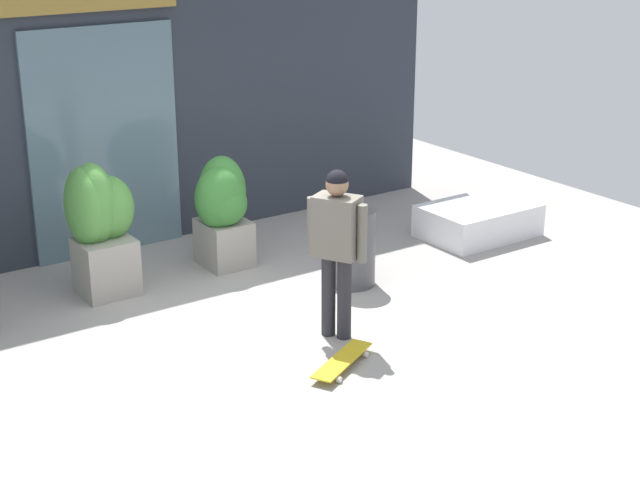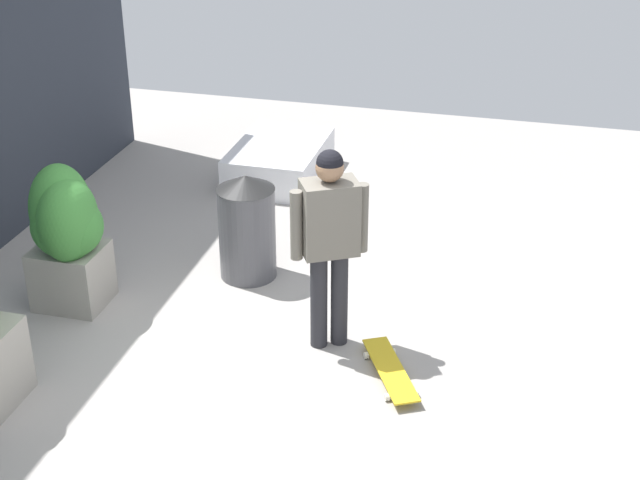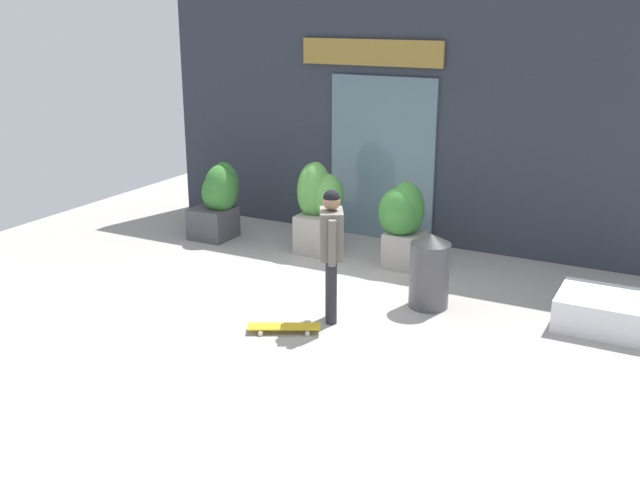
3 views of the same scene
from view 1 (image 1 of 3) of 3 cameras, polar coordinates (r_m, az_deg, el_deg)
ground_plane at (r=9.29m, az=-3.69°, el=-5.00°), size 12.00×12.00×0.00m
building_facade at (r=11.15m, az=-11.60°, el=8.92°), size 8.30×0.31×3.76m
skateboarder at (r=8.69m, az=0.99°, el=0.13°), size 0.42×0.52×1.60m
skateboard at (r=8.47m, az=1.31°, el=-7.08°), size 0.82×0.56×0.08m
planter_box_right at (r=10.53m, az=-5.77°, el=1.99°), size 0.63×0.61×1.23m
planter_box_mid at (r=10.00m, az=-12.90°, el=1.12°), size 0.70×0.64×1.37m
trash_bin at (r=10.06m, az=1.88°, el=-0.08°), size 0.50×0.50×0.94m
snow_ledge at (r=11.74m, az=9.26°, el=1.15°), size 1.32×0.90×0.38m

